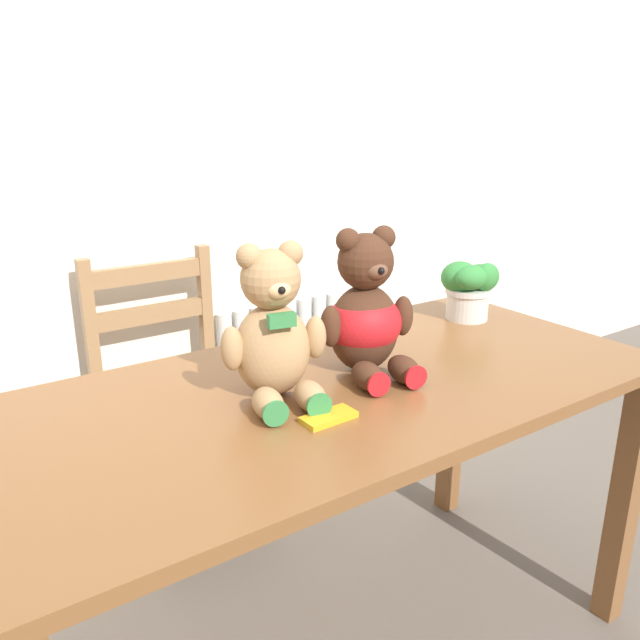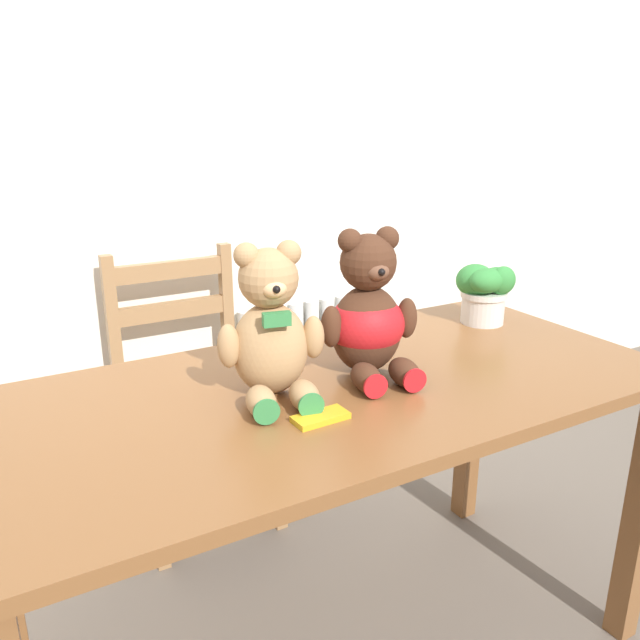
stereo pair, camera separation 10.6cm
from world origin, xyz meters
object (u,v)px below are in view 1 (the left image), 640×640
wooden_chair_behind (173,397)px  teddy_bear_left (274,333)px  chocolate_bar (329,417)px  teddy_bear_right (366,316)px  potted_plant (468,285)px

wooden_chair_behind → teddy_bear_left: (-0.06, -0.81, 0.47)m
wooden_chair_behind → teddy_bear_left: bearing=85.5°
teddy_bear_left → chocolate_bar: size_ratio=2.96×
teddy_bear_right → wooden_chair_behind: bearing=-67.3°
teddy_bear_left → teddy_bear_right: (0.25, 0.00, -0.01)m
wooden_chair_behind → potted_plant: bearing=135.8°
teddy_bear_right → potted_plant: bearing=-153.7°
teddy_bear_left → chocolate_bar: bearing=112.2°
wooden_chair_behind → potted_plant: size_ratio=5.32×
wooden_chair_behind → teddy_bear_left: teddy_bear_left is taller
wooden_chair_behind → teddy_bear_left: size_ratio=2.79×
teddy_bear_right → potted_plant: teddy_bear_right is taller
teddy_bear_left → potted_plant: size_ratio=1.91×
teddy_bear_right → chocolate_bar: size_ratio=3.03×
teddy_bear_right → potted_plant: size_ratio=1.96×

